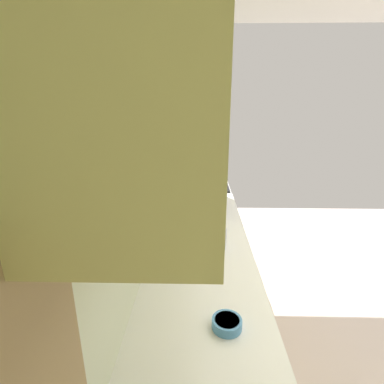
# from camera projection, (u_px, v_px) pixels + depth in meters

# --- Properties ---
(ground_plane) EXTENTS (6.07, 6.07, 0.00)m
(ground_plane) POSITION_uv_depth(u_px,v_px,m) (377.00, 362.00, 2.09)
(ground_plane) COLOR beige
(wall_back) EXTENTS (3.91, 0.12, 2.58)m
(wall_back) POSITION_uv_depth(u_px,v_px,m) (138.00, 191.00, 1.72)
(wall_back) COLOR beige
(wall_back) RESTS_ON ground_plane
(counter_run) EXTENTS (3.05, 0.66, 0.89)m
(counter_run) POSITION_uv_depth(u_px,v_px,m) (199.00, 354.00, 1.63)
(counter_run) COLOR #CDBD69
(counter_run) RESTS_ON ground_plane
(upper_cabinets) EXTENTS (1.81, 0.34, 0.70)m
(upper_cabinets) POSITION_uv_depth(u_px,v_px,m) (166.00, 71.00, 1.17)
(upper_cabinets) COLOR #CABE6C
(oven_range) EXTENTS (0.66, 0.65, 1.07)m
(oven_range) POSITION_uv_depth(u_px,v_px,m) (200.00, 219.00, 3.37)
(oven_range) COLOR #B7BABF
(oven_range) RESTS_ON ground_plane
(microwave) EXTENTS (0.52, 0.38, 0.29)m
(microwave) POSITION_uv_depth(u_px,v_px,m) (198.00, 194.00, 2.47)
(microwave) COLOR white
(microwave) RESTS_ON counter_run
(bowl) EXTENTS (0.13, 0.13, 0.04)m
(bowl) POSITION_uv_depth(u_px,v_px,m) (227.00, 323.00, 1.22)
(bowl) COLOR #4C8CBF
(bowl) RESTS_ON counter_run
(kettle) EXTENTS (0.16, 0.12, 0.15)m
(kettle) POSITION_uv_depth(u_px,v_px,m) (217.00, 238.00, 1.86)
(kettle) COLOR #B7BABF
(kettle) RESTS_ON counter_run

